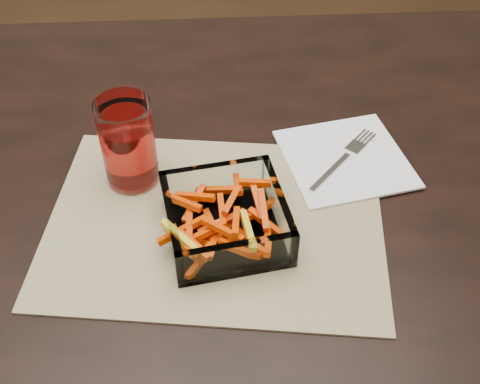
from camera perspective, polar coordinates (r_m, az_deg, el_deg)
The scene contains 6 objects.
dining_table at distance 0.95m, azimuth -3.86°, elevation -1.83°, with size 1.60×0.90×0.75m.
placemat at distance 0.82m, azimuth -2.35°, elevation -2.79°, with size 0.45×0.33×0.00m, color tan.
glass_bowl at distance 0.78m, azimuth -1.34°, elevation -2.72°, with size 0.17×0.17×0.06m.
tumbler at distance 0.85m, azimuth -10.53°, elevation 4.35°, with size 0.08×0.08×0.13m.
napkin at distance 0.92m, azimuth 9.94°, elevation 3.14°, with size 0.17×0.17×0.00m, color white.
fork at distance 0.91m, azimuth 9.89°, elevation 3.23°, with size 0.12×0.14×0.00m.
Camera 1 is at (0.03, -0.65, 1.36)m, focal length 45.00 mm.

